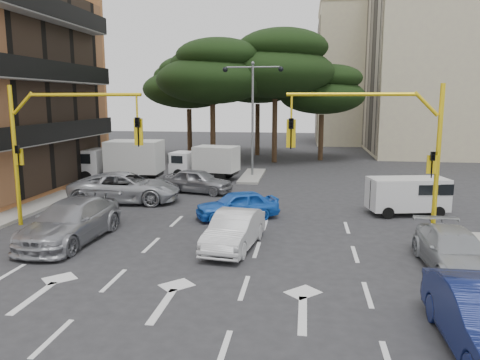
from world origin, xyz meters
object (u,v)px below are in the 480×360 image
at_px(signal_mast_right, 389,140).
at_px(car_blue_compact, 237,205).
at_px(car_silver_parked, 454,251).
at_px(car_white_hatch, 234,230).
at_px(signal_mast_left, 53,136).
at_px(box_truck_a, 120,162).
at_px(street_lamp_center, 253,99).
at_px(car_silver_cross_a, 125,187).
at_px(van_white, 407,196).
at_px(car_silver_cross_b, 198,181).
at_px(box_truck_b, 205,163).
at_px(car_silver_wagon, 71,221).

relative_size(signal_mast_right, car_blue_compact, 1.58).
bearing_deg(car_silver_parked, car_white_hatch, 168.14).
distance_m(signal_mast_left, car_silver_parked, 15.91).
bearing_deg(car_silver_parked, box_truck_a, 139.10).
xyz_separation_m(street_lamp_center, box_truck_a, (-8.28, -3.51, -4.04)).
bearing_deg(box_truck_a, car_silver_cross_a, -157.99).
height_order(signal_mast_left, van_white, signal_mast_left).
height_order(car_blue_compact, car_silver_cross_b, car_silver_cross_b).
bearing_deg(signal_mast_right, street_lamp_center, 115.91).
xyz_separation_m(signal_mast_left, car_white_hatch, (7.95, -1.87, -3.21)).
height_order(car_silver_cross_a, van_white, van_white).
relative_size(car_blue_compact, car_silver_cross_a, 0.66).
xyz_separation_m(signal_mast_left, car_silver_parked, (15.24, -3.20, -3.23)).
bearing_deg(van_white, car_silver_parked, -12.17).
distance_m(signal_mast_right, car_blue_compact, 7.36).
relative_size(car_white_hatch, car_silver_parked, 0.92).
distance_m(car_white_hatch, car_silver_parked, 7.41).
height_order(car_silver_cross_b, box_truck_b, box_truck_b).
bearing_deg(car_blue_compact, box_truck_a, -156.66).
height_order(signal_mast_right, car_white_hatch, signal_mast_right).
xyz_separation_m(van_white, box_truck_a, (-16.78, 6.22, 0.49)).
height_order(street_lamp_center, box_truck_b, street_lamp_center).
bearing_deg(box_truck_a, car_silver_parked, -132.04).
height_order(car_silver_parked, box_truck_a, box_truck_a).
bearing_deg(car_silver_cross_a, car_white_hatch, -140.74).
height_order(car_blue_compact, car_silver_cross_a, car_silver_cross_a).
relative_size(car_silver_parked, box_truck_a, 0.80).
xyz_separation_m(car_white_hatch, car_silver_parked, (7.29, -1.32, -0.03)).
bearing_deg(car_white_hatch, signal_mast_left, 174.18).
bearing_deg(car_blue_compact, street_lamp_center, 158.81).
height_order(signal_mast_left, car_silver_cross_a, signal_mast_left).
height_order(street_lamp_center, car_blue_compact, street_lamp_center).
height_order(car_blue_compact, car_silver_parked, car_silver_parked).
bearing_deg(signal_mast_left, street_lamp_center, 64.09).
relative_size(car_silver_cross_b, car_silver_parked, 0.91).
height_order(signal_mast_left, box_truck_b, signal_mast_left).
relative_size(signal_mast_left, car_silver_wagon, 1.11).
bearing_deg(car_silver_cross_a, car_silver_parked, -125.85).
height_order(signal_mast_right, signal_mast_left, same).
bearing_deg(box_truck_b, box_truck_a, 122.51).
distance_m(signal_mast_left, car_silver_cross_b, 9.64).
bearing_deg(car_blue_compact, car_white_hatch, -17.53).
bearing_deg(street_lamp_center, signal_mast_left, -115.91).
height_order(car_silver_parked, box_truck_b, box_truck_b).
bearing_deg(signal_mast_right, box_truck_a, 145.16).
xyz_separation_m(car_white_hatch, van_white, (7.35, 6.16, 0.22)).
distance_m(signal_mast_left, box_truck_a, 10.90).
distance_m(signal_mast_right, street_lamp_center, 15.65).
distance_m(car_silver_parked, box_truck_a, 21.63).
height_order(street_lamp_center, car_silver_wagon, street_lamp_center).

